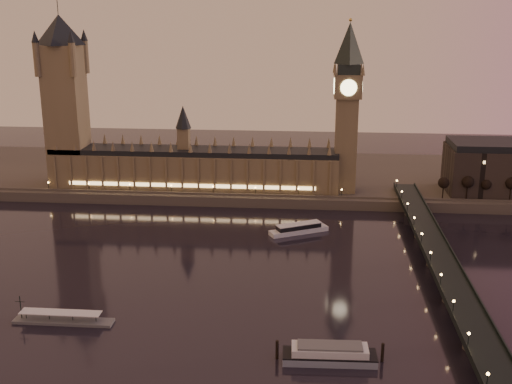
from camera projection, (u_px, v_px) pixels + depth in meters
The scene contains 13 objects.
ground at pixel (234, 275), 288.98m from camera, with size 700.00×700.00×0.00m, color black.
far_embankment at pixel (306, 177), 443.47m from camera, with size 560.00×130.00×6.00m, color #423D35.
palace_of_westminster at pixel (194, 163), 402.10m from camera, with size 180.00×26.62×52.00m.
victoria_tower at pixel (65, 92), 396.61m from camera, with size 31.68×31.68×118.00m.
big_ben at pixel (347, 98), 382.38m from camera, with size 17.68×17.68×104.00m.
westminster_bridge at pixel (442, 271), 279.69m from camera, with size 13.20×260.00×15.30m.
bare_tree_0 at pixel (442, 184), 379.61m from camera, with size 6.19×6.19×12.59m.
bare_tree_1 at pixel (464, 184), 378.49m from camera, with size 6.19×6.19×12.59m.
bare_tree_2 at pixel (487, 185), 377.37m from camera, with size 6.19×6.19×12.59m.
bare_tree_3 at pixel (511, 185), 376.25m from camera, with size 6.19×6.19×12.59m.
cruise_boat_a at pixel (299, 229), 342.18m from camera, with size 32.02×21.44×5.20m.
moored_barge at pixel (330, 354), 217.72m from camera, with size 36.91×10.04×6.77m.
pontoon_pier at pixel (63, 320), 245.20m from camera, with size 38.53×6.42×10.27m.
Camera 1 is at (33.29, -265.26, 116.32)m, focal length 45.00 mm.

